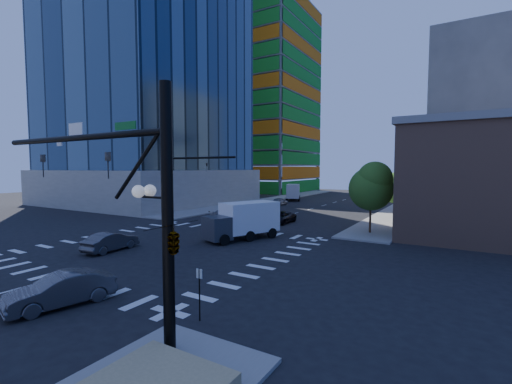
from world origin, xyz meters
The scene contains 19 objects.
ground centered at (0.00, 0.00, 0.00)m, with size 160.00×160.00×0.00m, color black.
road_markings centered at (0.00, 0.00, 0.01)m, with size 20.00×20.00×0.01m, color silver.
sidewalk_ne centered at (12.50, 40.00, 0.07)m, with size 5.00×60.00×0.15m, color gray.
sidewalk_nw centered at (-12.50, 40.00, 0.07)m, with size 5.00×60.00×0.15m, color gray.
office_tower centered at (-30.00, 25.00, 35.13)m, with size 30.00×30.00×71.00m.
construction_building centered at (-27.41, 61.93, 24.61)m, with size 25.16×34.50×70.60m.
bg_building_ne centered at (27.00, 55.00, 14.00)m, with size 24.00×30.00×28.00m, color #5F5A56.
signal_mast_se centered at (10.60, -11.50, 5.01)m, with size 10.51×2.48×9.00m.
signal_mast_nw centered at (-10.00, 11.50, 5.49)m, with size 10.20×0.40×9.00m.
tree_south centered at (12.63, 13.90, 4.69)m, with size 4.16×4.16×6.82m.
tree_north centered at (12.93, 25.90, 3.99)m, with size 3.54×3.52×5.78m.
no_parking_sign centered at (10.70, -9.00, 1.38)m, with size 0.30×0.06×2.20m.
car_nb_right centered at (4.22, -11.07, 0.75)m, with size 1.60×4.58×1.51m, color #47464B.
car_nb_far centered at (2.14, 15.37, 0.67)m, with size 2.24×4.85×1.35m, color black.
car_sb_near centered at (-4.22, 13.81, 0.71)m, with size 2.00×4.91×1.43m, color silver.
car_sb_mid centered at (-6.64, 32.46, 0.64)m, with size 1.51×3.75×1.28m, color #999AA0.
car_sb_cross centered at (-3.07, -3.12, 0.72)m, with size 1.53×4.39×1.45m, color #414145.
box_truck_near centered at (3.18, 5.42, 1.45)m, with size 4.87×6.78×3.27m.
box_truck_far centered at (-8.44, 41.96, 1.41)m, with size 4.73×6.62×3.19m.
Camera 1 is at (19.80, -19.66, 6.35)m, focal length 24.00 mm.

